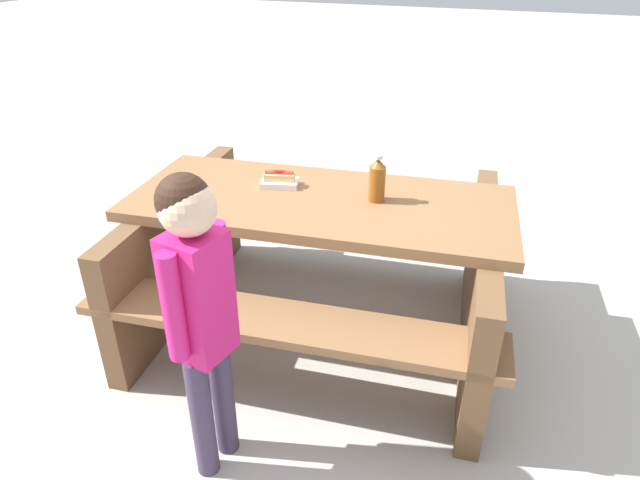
% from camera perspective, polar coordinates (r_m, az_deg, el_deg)
% --- Properties ---
extents(ground_plane, '(30.00, 30.00, 0.00)m').
position_cam_1_polar(ground_plane, '(3.02, -0.00, -8.77)').
color(ground_plane, '#B7B2A8').
rests_on(ground_plane, ground).
extents(picnic_table, '(1.95, 1.59, 0.75)m').
position_cam_1_polar(picnic_table, '(2.77, -0.00, -1.46)').
color(picnic_table, brown).
rests_on(picnic_table, ground).
extents(soda_bottle, '(0.08, 0.08, 0.22)m').
position_cam_1_polar(soda_bottle, '(2.58, 5.89, 6.16)').
color(soda_bottle, brown).
rests_on(soda_bottle, picnic_table).
extents(hotdog_tray, '(0.20, 0.16, 0.08)m').
position_cam_1_polar(hotdog_tray, '(2.76, -4.18, 6.15)').
color(hotdog_tray, white).
rests_on(hotdog_tray, picnic_table).
extents(child_in_coat, '(0.20, 0.30, 1.22)m').
position_cam_1_polar(child_in_coat, '(1.91, -12.37, -5.71)').
color(child_in_coat, '#3F334C').
rests_on(child_in_coat, ground).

